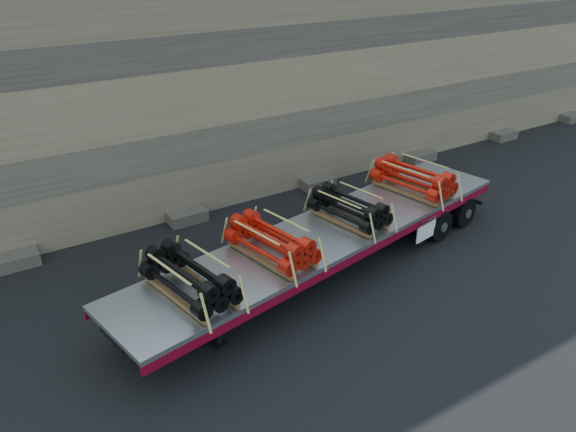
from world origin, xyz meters
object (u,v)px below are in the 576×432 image
Objects in this scene: trailer at (327,251)px; bundle_front at (190,278)px; bundle_midfront at (272,242)px; bundle_midrear at (349,208)px; bundle_rear at (413,179)px.

trailer is 4.35m from bundle_front.
bundle_midrear is (2.70, 0.51, -0.02)m from bundle_midfront.
trailer is at bearing -180.00° from bundle_rear.
bundle_front is at bearing 180.00° from bundle_midfront.
bundle_rear is at bearing -0.00° from bundle_front.
trailer is 5.47× the size of bundle_midfront.
bundle_rear is (2.80, 0.53, 0.04)m from bundle_midrear.
bundle_midrear is (0.80, 0.15, 0.99)m from trailer.
trailer is at bearing -0.00° from bundle_front.
bundle_midrear reaches higher than trailer.
bundle_rear is at bearing 0.00° from bundle_midfront.
bundle_rear reaches higher than bundle_midfront.
bundle_midfront reaches higher than bundle_midrear.
bundle_midfront is at bearing 180.00° from bundle_midrear.
bundle_midfront is at bearing -0.00° from bundle_front.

